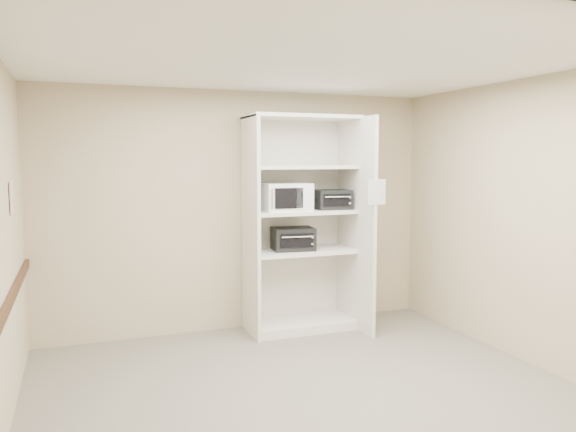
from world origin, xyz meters
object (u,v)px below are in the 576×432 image
object	(u,v)px
toaster_oven_upper	(333,200)
toaster_oven_lower	(293,239)
shelving_unit	(305,231)
microwave	(286,197)

from	to	relation	value
toaster_oven_upper	toaster_oven_lower	bearing A→B (deg)	179.65
toaster_oven_lower	shelving_unit	bearing A→B (deg)	8.94
microwave	toaster_oven_upper	world-z (taller)	microwave
microwave	toaster_oven_lower	size ratio (longest dim) A/B	1.12
toaster_oven_upper	microwave	bearing A→B (deg)	-174.22
toaster_oven_upper	toaster_oven_lower	distance (m)	0.64
microwave	toaster_oven_upper	size ratio (longest dim) A/B	1.33
toaster_oven_upper	toaster_oven_lower	xyz separation A→B (m)	(-0.47, 0.05, -0.43)
shelving_unit	microwave	size ratio (longest dim) A/B	4.75
toaster_oven_upper	toaster_oven_lower	size ratio (longest dim) A/B	0.84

